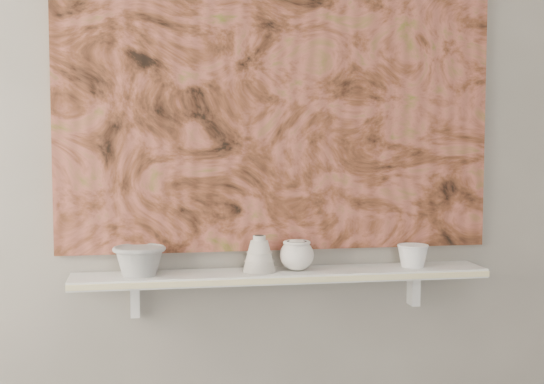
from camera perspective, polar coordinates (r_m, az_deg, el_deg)
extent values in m
plane|color=gray|center=(2.61, 0.40, 3.51)|extent=(3.60, 0.00, 3.60)
cube|color=silver|center=(2.56, 0.77, -6.29)|extent=(1.40, 0.18, 0.03)
cube|color=beige|center=(2.47, 1.17, -6.69)|extent=(1.40, 0.01, 0.02)
cube|color=silver|center=(2.60, -10.28, -7.90)|extent=(0.03, 0.06, 0.12)
cube|color=silver|center=(2.77, 10.61, -7.14)|extent=(0.03, 0.06, 0.12)
cube|color=brown|center=(2.60, 0.46, 7.70)|extent=(1.50, 0.02, 1.10)
cube|color=black|center=(2.71, 9.91, 0.98)|extent=(0.09, 0.00, 0.08)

